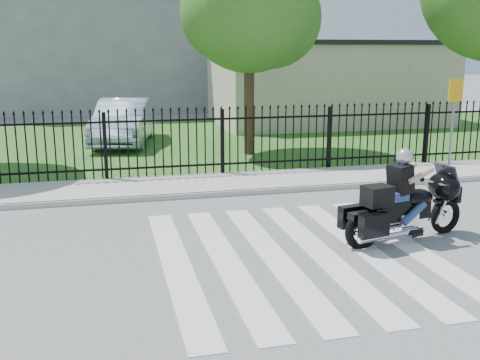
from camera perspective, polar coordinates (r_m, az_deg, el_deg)
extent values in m
plane|color=slate|center=(9.40, 5.85, -7.55)|extent=(120.00, 120.00, 0.00)
cube|color=#ADAAA3|center=(13.99, -0.94, -0.31)|extent=(40.00, 2.00, 0.12)
cube|color=#ADAAA3|center=(13.04, 0.03, -1.30)|extent=(40.00, 0.12, 0.12)
cube|color=#26551D|center=(20.76, -5.20, 3.91)|extent=(40.00, 12.00, 0.02)
cube|color=black|center=(14.88, -1.79, 1.64)|extent=(26.00, 0.04, 0.05)
cube|color=black|center=(14.69, -1.82, 6.23)|extent=(26.00, 0.04, 0.05)
cylinder|color=#382316|center=(17.89, 0.93, 9.17)|extent=(0.32, 0.32, 4.16)
sphere|color=#28611B|center=(17.90, 0.96, 17.50)|extent=(4.20, 4.20, 4.20)
cube|color=beige|center=(26.29, 8.84, 9.55)|extent=(10.00, 6.00, 3.50)
cube|color=black|center=(26.25, 8.98, 13.58)|extent=(10.20, 6.20, 0.20)
cube|color=#999DA2|center=(34.38, -14.26, 17.20)|extent=(15.00, 10.00, 12.00)
torus|color=black|center=(11.01, 20.14, -3.46)|extent=(0.68, 0.26, 0.67)
torus|color=black|center=(9.79, 12.35, -4.97)|extent=(0.72, 0.29, 0.70)
cube|color=black|center=(10.20, 15.85, -3.18)|extent=(1.28, 0.49, 0.29)
ellipsoid|color=black|center=(10.40, 17.53, -1.72)|extent=(0.66, 0.50, 0.32)
cube|color=black|center=(10.03, 15.08, -2.32)|extent=(0.68, 0.43, 0.10)
cube|color=silver|center=(10.34, 16.40, -3.95)|extent=(0.44, 0.36, 0.29)
ellipsoid|color=black|center=(10.80, 20.02, -0.64)|extent=(0.65, 0.79, 0.52)
cube|color=black|center=(9.79, 13.76, -1.56)|extent=(0.53, 0.45, 0.35)
cube|color=navy|center=(10.08, 15.62, -1.61)|extent=(0.38, 0.35, 0.17)
sphere|color=#B5B9BD|center=(10.01, 16.37, 2.32)|extent=(0.28, 0.28, 0.28)
imported|color=#AABDD6|center=(20.43, -11.72, 5.84)|extent=(2.61, 5.09, 1.60)
cylinder|color=gray|center=(17.07, 20.77, 5.38)|extent=(0.06, 0.06, 2.28)
cube|color=#DC9D0B|center=(16.97, 21.06, 8.50)|extent=(0.52, 0.16, 0.62)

